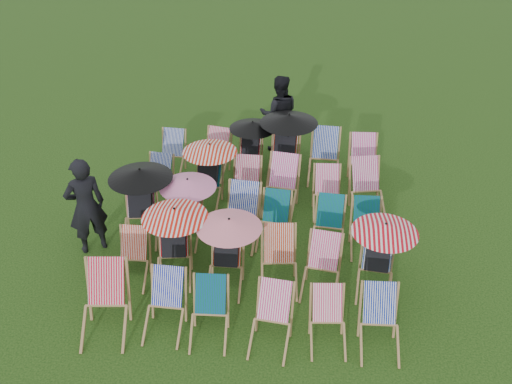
# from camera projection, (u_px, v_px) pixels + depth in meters

# --- Properties ---
(ground) EXTENTS (100.00, 100.00, 0.00)m
(ground) POSITION_uv_depth(u_px,v_px,m) (255.00, 243.00, 10.37)
(ground) COLOR black
(ground) RESTS_ON ground
(deckchair_0) EXTENTS (0.78, 1.01, 1.03)m
(deckchair_0) POSITION_uv_depth(u_px,v_px,m) (104.00, 304.00, 8.33)
(deckchair_0) COLOR #A17B4B
(deckchair_0) RESTS_ON ground
(deckchair_1) EXTENTS (0.61, 0.84, 0.89)m
(deckchair_1) POSITION_uv_depth(u_px,v_px,m) (164.00, 306.00, 8.40)
(deckchair_1) COLOR #A17B4B
(deckchair_1) RESTS_ON ground
(deckchair_2) EXTENTS (0.61, 0.82, 0.87)m
(deckchair_2) POSITION_uv_depth(u_px,v_px,m) (209.00, 314.00, 8.29)
(deckchair_2) COLOR #A17B4B
(deckchair_2) RESTS_ON ground
(deckchair_3) EXTENTS (0.68, 0.88, 0.88)m
(deckchair_3) POSITION_uv_depth(u_px,v_px,m) (271.00, 321.00, 8.16)
(deckchair_3) COLOR #A17B4B
(deckchair_3) RESTS_ON ground
(deckchair_4) EXTENTS (0.61, 0.80, 0.82)m
(deckchair_4) POSITION_uv_depth(u_px,v_px,m) (328.00, 322.00, 8.19)
(deckchair_4) COLOR #A17B4B
(deckchair_4) RESTS_ON ground
(deckchair_5) EXTENTS (0.62, 0.85, 0.89)m
(deckchair_5) POSITION_uv_depth(u_px,v_px,m) (380.00, 324.00, 8.11)
(deckchair_5) COLOR #A17B4B
(deckchair_5) RESTS_ON ground
(deckchair_6) EXTENTS (0.56, 0.77, 0.83)m
(deckchair_6) POSITION_uv_depth(u_px,v_px,m) (132.00, 259.00, 9.36)
(deckchair_6) COLOR #A17B4B
(deckchair_6) RESTS_ON ground
(deckchair_7) EXTENTS (1.08, 1.16, 1.28)m
(deckchair_7) POSITION_uv_depth(u_px,v_px,m) (174.00, 243.00, 9.29)
(deckchair_7) COLOR #A17B4B
(deckchair_7) RESTS_ON ground
(deckchair_8) EXTENTS (1.05, 1.09, 1.25)m
(deckchair_8) POSITION_uv_depth(u_px,v_px,m) (227.00, 252.00, 9.11)
(deckchair_8) COLOR #A17B4B
(deckchair_8) RESTS_ON ground
(deckchair_9) EXTENTS (0.71, 0.92, 0.94)m
(deckchair_9) POSITION_uv_depth(u_px,v_px,m) (279.00, 262.00, 9.21)
(deckchair_9) COLOR #A17B4B
(deckchair_9) RESTS_ON ground
(deckchair_10) EXTENTS (0.71, 0.91, 0.90)m
(deckchair_10) POSITION_uv_depth(u_px,v_px,m) (322.00, 268.00, 9.11)
(deckchair_10) COLOR #A17B4B
(deckchair_10) RESTS_ON ground
(deckchair_11) EXTENTS (1.05, 1.11, 1.24)m
(deckchair_11) POSITION_uv_depth(u_px,v_px,m) (379.00, 257.00, 9.02)
(deckchair_11) COLOR #A17B4B
(deckchair_11) RESTS_ON ground
(deckchair_12) EXTENTS (1.14, 1.23, 1.35)m
(deckchair_12) POSITION_uv_depth(u_px,v_px,m) (140.00, 203.00, 10.19)
(deckchair_12) COLOR #A17B4B
(deckchair_12) RESTS_ON ground
(deckchair_13) EXTENTS (1.01, 1.06, 1.20)m
(deckchair_13) POSITION_uv_depth(u_px,v_px,m) (186.00, 209.00, 10.17)
(deckchair_13) COLOR #A17B4B
(deckchair_13) RESTS_ON ground
(deckchair_14) EXTENTS (0.74, 0.97, 0.99)m
(deckchair_14) POSITION_uv_depth(u_px,v_px,m) (241.00, 217.00, 10.20)
(deckchair_14) COLOR #A17B4B
(deckchair_14) RESTS_ON ground
(deckchair_15) EXTENTS (0.65, 0.86, 0.88)m
(deckchair_15) POSITION_uv_depth(u_px,v_px,m) (274.00, 221.00, 10.19)
(deckchair_15) COLOR #A17B4B
(deckchair_15) RESTS_ON ground
(deckchair_16) EXTENTS (0.64, 0.85, 0.88)m
(deckchair_16) POSITION_uv_depth(u_px,v_px,m) (329.00, 226.00, 10.07)
(deckchair_16) COLOR #A17B4B
(deckchair_16) RESTS_ON ground
(deckchair_17) EXTENTS (0.61, 0.83, 0.88)m
(deckchair_17) POSITION_uv_depth(u_px,v_px,m) (367.00, 229.00, 10.00)
(deckchair_17) COLOR #A17B4B
(deckchair_17) RESTS_ON ground
(deckchair_18) EXTENTS (0.65, 0.84, 0.85)m
(deckchair_18) POSITION_uv_depth(u_px,v_px,m) (157.00, 180.00, 11.36)
(deckchair_18) COLOR #A17B4B
(deckchair_18) RESTS_ON ground
(deckchair_19) EXTENTS (1.06, 1.12, 1.26)m
(deckchair_19) POSITION_uv_depth(u_px,v_px,m) (207.00, 173.00, 11.13)
(deckchair_19) COLOR #A17B4B
(deckchair_19) RESTS_ON ground
(deckchair_20) EXTENTS (0.62, 0.86, 0.92)m
(deckchair_20) POSITION_uv_depth(u_px,v_px,m) (246.00, 185.00, 11.15)
(deckchair_20) COLOR #A17B4B
(deckchair_20) RESTS_ON ground
(deckchair_21) EXTENTS (0.78, 1.00, 1.00)m
(deckchair_21) POSITION_uv_depth(u_px,v_px,m) (281.00, 186.00, 11.06)
(deckchair_21) COLOR #A17B4B
(deckchair_21) RESTS_ON ground
(deckchair_22) EXTENTS (0.62, 0.83, 0.87)m
(deckchair_22) POSITION_uv_depth(u_px,v_px,m) (327.00, 193.00, 10.97)
(deckchair_22) COLOR #A17B4B
(deckchair_22) RESTS_ON ground
(deckchair_23) EXTENTS (0.81, 1.01, 0.98)m
(deckchair_23) POSITION_uv_depth(u_px,v_px,m) (368.00, 189.00, 10.98)
(deckchair_23) COLOR #A17B4B
(deckchair_23) RESTS_ON ground
(deckchair_24) EXTENTS (0.62, 0.84, 0.87)m
(deckchair_24) POSITION_uv_depth(u_px,v_px,m) (171.00, 154.00, 12.24)
(deckchair_24) COLOR #A17B4B
(deckchair_24) RESTS_ON ground
(deckchair_25) EXTENTS (0.75, 0.93, 0.91)m
(deckchair_25) POSITION_uv_depth(u_px,v_px,m) (214.00, 154.00, 12.20)
(deckchair_25) COLOR #A17B4B
(deckchair_25) RESTS_ON ground
(deckchair_26) EXTENTS (0.99, 1.03, 1.17)m
(deckchair_26) POSITION_uv_depth(u_px,v_px,m) (250.00, 147.00, 12.12)
(deckchair_26) COLOR #A17B4B
(deckchair_26) RESTS_ON ground
(deckchair_27) EXTENTS (1.20, 1.26, 1.42)m
(deckchair_27) POSITION_uv_depth(u_px,v_px,m) (285.00, 146.00, 11.89)
(deckchair_27) COLOR #A17B4B
(deckchair_27) RESTS_ON ground
(deckchair_28) EXTENTS (0.71, 0.96, 1.01)m
(deckchair_28) POSITION_uv_depth(u_px,v_px,m) (324.00, 157.00, 12.01)
(deckchair_28) COLOR #A17B4B
(deckchair_28) RESTS_ON ground
(deckchair_29) EXTENTS (0.68, 0.91, 0.96)m
(deckchair_29) POSITION_uv_depth(u_px,v_px,m) (364.00, 162.00, 11.86)
(deckchair_29) COLOR #A17B4B
(deckchair_29) RESTS_ON ground
(person_left) EXTENTS (0.80, 0.74, 1.84)m
(person_left) POSITION_uv_depth(u_px,v_px,m) (86.00, 206.00, 9.74)
(person_left) COLOR black
(person_left) RESTS_ON ground
(person_rear) EXTENTS (0.95, 0.79, 1.81)m
(person_rear) POSITION_uv_depth(u_px,v_px,m) (279.00, 114.00, 12.82)
(person_rear) COLOR black
(person_rear) RESTS_ON ground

